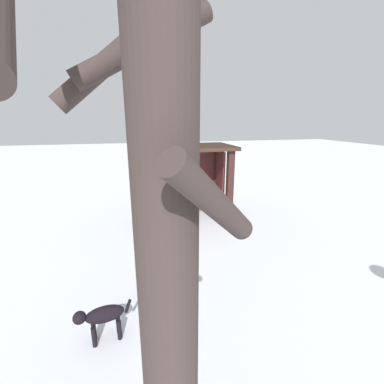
{
  "coord_description": "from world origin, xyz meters",
  "views": [
    {
      "loc": [
        -1.99,
        -8.12,
        3.33
      ],
      "look_at": [
        0.02,
        -0.01,
        0.95
      ],
      "focal_mm": 24.04,
      "sensor_mm": 36.0,
      "label": 1
    }
  ],
  "objects_px": {
    "bus_shelter": "(193,167)",
    "bare_tree": "(163,257)",
    "bench_center_inside": "(202,205)",
    "dog": "(102,317)",
    "bench_left_inside": "(175,206)",
    "person_walking": "(152,256)"
  },
  "relations": [
    {
      "from": "bus_shelter",
      "to": "bench_left_inside",
      "type": "height_order",
      "value": "bus_shelter"
    },
    {
      "from": "bus_shelter",
      "to": "person_walking",
      "type": "distance_m",
      "value": 4.48
    },
    {
      "from": "person_walking",
      "to": "bench_left_inside",
      "type": "bearing_deg",
      "value": 74.31
    },
    {
      "from": "bus_shelter",
      "to": "bench_center_inside",
      "type": "bearing_deg",
      "value": 29.84
    },
    {
      "from": "bus_shelter",
      "to": "bare_tree",
      "type": "height_order",
      "value": "bare_tree"
    },
    {
      "from": "bench_left_inside",
      "to": "bare_tree",
      "type": "relative_size",
      "value": 0.19
    },
    {
      "from": "person_walking",
      "to": "bare_tree",
      "type": "xyz_separation_m",
      "value": [
        -0.14,
        -2.82,
        1.59
      ]
    },
    {
      "from": "bare_tree",
      "to": "dog",
      "type": "bearing_deg",
      "value": 109.7
    },
    {
      "from": "bench_center_inside",
      "to": "person_walking",
      "type": "height_order",
      "value": "person_walking"
    },
    {
      "from": "bench_center_inside",
      "to": "dog",
      "type": "xyz_separation_m",
      "value": [
        -3.03,
        -5.05,
        0.12
      ]
    },
    {
      "from": "bus_shelter",
      "to": "dog",
      "type": "relative_size",
      "value": 3.12
    },
    {
      "from": "bench_center_inside",
      "to": "bare_tree",
      "type": "height_order",
      "value": "bare_tree"
    },
    {
      "from": "bus_shelter",
      "to": "bare_tree",
      "type": "relative_size",
      "value": 0.57
    },
    {
      "from": "bench_center_inside",
      "to": "person_walking",
      "type": "xyz_separation_m",
      "value": [
        -2.17,
        -4.25,
        0.59
      ]
    },
    {
      "from": "bench_left_inside",
      "to": "bare_tree",
      "type": "distance_m",
      "value": 7.51
    },
    {
      "from": "bench_left_inside",
      "to": "person_walking",
      "type": "bearing_deg",
      "value": -105.69
    },
    {
      "from": "dog",
      "to": "bench_left_inside",
      "type": "bearing_deg",
      "value": 67.85
    },
    {
      "from": "bus_shelter",
      "to": "bare_tree",
      "type": "bearing_deg",
      "value": -105.59
    },
    {
      "from": "bus_shelter",
      "to": "bench_center_inside",
      "type": "distance_m",
      "value": 1.52
    },
    {
      "from": "bench_left_inside",
      "to": "dog",
      "type": "bearing_deg",
      "value": -112.15
    },
    {
      "from": "bus_shelter",
      "to": "dog",
      "type": "xyz_separation_m",
      "value": [
        -2.63,
        -4.82,
        -1.33
      ]
    },
    {
      "from": "bench_center_inside",
      "to": "bench_left_inside",
      "type": "bearing_deg",
      "value": -179.94
    }
  ]
}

